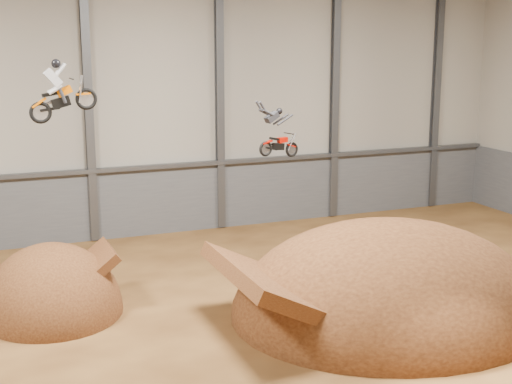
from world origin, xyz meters
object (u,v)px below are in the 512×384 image
takeoff_ramp (53,312)px  fmx_rider_a (65,85)px  landing_ramp (387,312)px  fmx_rider_b (278,130)px

takeoff_ramp → fmx_rider_a: (0.82, -0.64, 8.34)m
landing_ramp → fmx_rider_b: 8.01m
takeoff_ramp → fmx_rider_b: (8.72, -0.80, 6.45)m
landing_ramp → fmx_rider_a: bearing=159.2°
fmx_rider_b → takeoff_ramp: bearing=162.0°
landing_ramp → fmx_rider_b: (-2.74, 3.88, 6.45)m
landing_ramp → takeoff_ramp: bearing=157.8°
takeoff_ramp → landing_ramp: (11.47, -4.68, 0.00)m
fmx_rider_a → landing_ramp: bearing=-22.4°
takeoff_ramp → fmx_rider_b: fmx_rider_b is taller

